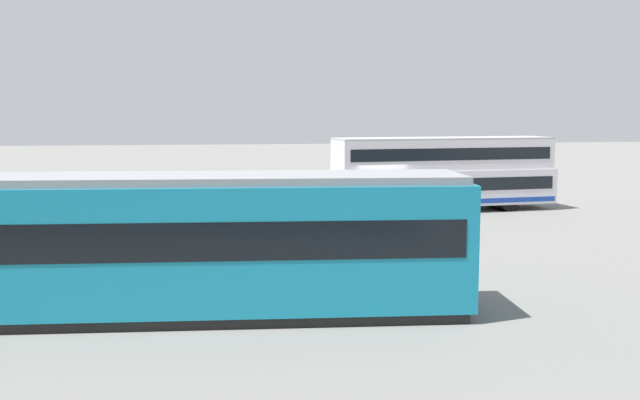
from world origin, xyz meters
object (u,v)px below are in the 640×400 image
Objects in this scene: tram_yellow at (143,244)px; info_sign at (169,197)px; pedestrian_crossing at (424,218)px; pedestrian_near_railing at (294,212)px; double_decker_bus at (443,173)px.

tram_yellow reaches higher than info_sign.
info_sign is at bearing -10.74° from pedestrian_crossing.
pedestrian_near_railing is 0.93× the size of pedestrian_crossing.
tram_yellow is 10.28m from info_sign.
info_sign is (4.90, 1.08, 0.81)m from pedestrian_near_railing.
double_decker_bus is 15.12m from info_sign.
pedestrian_crossing is 0.71× the size of info_sign.
info_sign reaches higher than pedestrian_near_railing.
tram_yellow is at bearing 89.67° from info_sign.
double_decker_bus is at bearing -151.00° from info_sign.
info_sign is (9.51, -1.80, 0.73)m from pedestrian_crossing.
double_decker_bus is 9.90m from pedestrian_crossing.
tram_yellow is 8.96× the size of pedestrian_crossing.
pedestrian_near_railing is at bearing -113.57° from tram_yellow.
pedestrian_near_railing is at bearing 36.91° from double_decker_bus.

